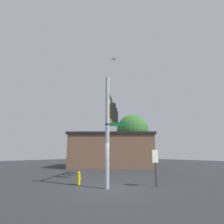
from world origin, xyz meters
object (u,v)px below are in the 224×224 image
object	(u,v)px
traffic_light_mid_inner	(113,115)
fire_hydrant	(79,178)
historical_marker	(155,162)
street_name_sign	(113,124)
bird_flying	(113,59)
traffic_light_nearest_pole	(111,111)
traffic_light_mid_outer	(114,118)

from	to	relation	value
traffic_light_mid_inner	fire_hydrant	bearing A→B (deg)	-172.75
fire_hydrant	historical_marker	bearing A→B (deg)	-53.22
traffic_light_mid_inner	fire_hydrant	xyz separation A→B (m)	(-3.46, -0.44, -4.59)
street_name_sign	bird_flying	size ratio (longest dim) A/B	2.72
historical_marker	traffic_light_mid_inner	bearing A→B (deg)	81.83
bird_flying	street_name_sign	bearing A→B (deg)	-135.02
traffic_light_mid_inner	street_name_sign	world-z (taller)	traffic_light_mid_inner
traffic_light_nearest_pole	fire_hydrant	size ratio (longest dim) A/B	1.59
traffic_light_nearest_pole	traffic_light_mid_outer	bearing A→B (deg)	40.69
traffic_light_nearest_pole	bird_flying	bearing A→B (deg)	25.99
traffic_light_nearest_pole	street_name_sign	xyz separation A→B (m)	(-1.80, -2.01, -1.40)
bird_flying	traffic_light_nearest_pole	bearing A→B (deg)	-154.01
bird_flying	fire_hydrant	bearing A→B (deg)	175.18
street_name_sign	historical_marker	distance (m)	3.40
bird_flying	historical_marker	xyz separation A→B (m)	(-0.00, -3.57, -8.09)
traffic_light_nearest_pole	historical_marker	world-z (taller)	traffic_light_nearest_pole
fire_hydrant	traffic_light_mid_inner	bearing A→B (deg)	7.25
bird_flying	historical_marker	distance (m)	8.84
fire_hydrant	traffic_light_nearest_pole	bearing A→B (deg)	-10.36
traffic_light_nearest_pole	historical_marker	xyz separation A→B (m)	(0.42, -3.36, -3.60)
traffic_light_nearest_pole	historical_marker	bearing A→B (deg)	-82.92
fire_hydrant	historical_marker	distance (m)	4.85
traffic_light_mid_outer	bird_flying	bearing A→B (deg)	-136.33
traffic_light_mid_inner	historical_marker	bearing A→B (deg)	-98.17
traffic_light_mid_outer	bird_flying	distance (m)	5.03
bird_flying	fire_hydrant	xyz separation A→B (m)	(-2.85, 0.24, -9.08)
traffic_light_mid_outer	historical_marker	bearing A→B (deg)	-107.70
traffic_light_mid_inner	traffic_light_mid_outer	xyz separation A→B (m)	(1.03, 0.88, 0.00)
traffic_light_mid_inner	bird_flying	world-z (taller)	bird_flying
street_name_sign	historical_marker	bearing A→B (deg)	-31.33
fire_hydrant	traffic_light_mid_outer	bearing A→B (deg)	16.44
traffic_light_mid_inner	traffic_light_mid_outer	size ratio (longest dim) A/B	1.00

